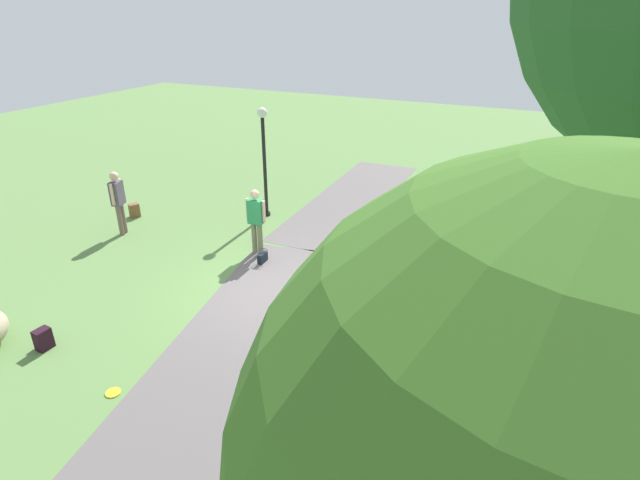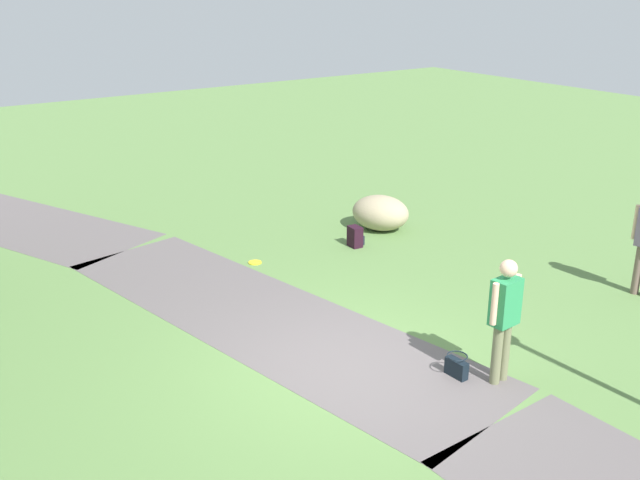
{
  "view_description": "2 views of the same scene",
  "coord_description": "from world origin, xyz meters",
  "px_view_note": "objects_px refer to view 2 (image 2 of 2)",
  "views": [
    {
      "loc": [
        8.21,
        4.79,
        5.68
      ],
      "look_at": [
        -0.75,
        0.57,
        1.02
      ],
      "focal_mm": 28.3,
      "sensor_mm": 36.0,
      "label": 1
    },
    {
      "loc": [
        -6.77,
        5.08,
        4.91
      ],
      "look_at": [
        1.67,
        -0.75,
        1.15
      ],
      "focal_mm": 40.85,
      "sensor_mm": 36.0,
      "label": 2
    }
  ],
  "objects_px": {
    "woman_with_handbag": "(504,313)",
    "frisbee_on_grass": "(255,262)",
    "backpack_by_boulder": "(355,237)",
    "lawn_boulder": "(380,213)",
    "handbag_on_grass": "(456,367)"
  },
  "relations": [
    {
      "from": "woman_with_handbag",
      "to": "handbag_on_grass",
      "type": "distance_m",
      "value": 0.98
    },
    {
      "from": "frisbee_on_grass",
      "to": "backpack_by_boulder",
      "type": "bearing_deg",
      "value": -99.9
    },
    {
      "from": "handbag_on_grass",
      "to": "frisbee_on_grass",
      "type": "relative_size",
      "value": 1.33
    },
    {
      "from": "handbag_on_grass",
      "to": "backpack_by_boulder",
      "type": "height_order",
      "value": "backpack_by_boulder"
    },
    {
      "from": "woman_with_handbag",
      "to": "frisbee_on_grass",
      "type": "relative_size",
      "value": 6.86
    },
    {
      "from": "lawn_boulder",
      "to": "handbag_on_grass",
      "type": "distance_m",
      "value": 5.85
    },
    {
      "from": "lawn_boulder",
      "to": "handbag_on_grass",
      "type": "relative_size",
      "value": 4.54
    },
    {
      "from": "lawn_boulder",
      "to": "woman_with_handbag",
      "type": "bearing_deg",
      "value": 155.44
    },
    {
      "from": "lawn_boulder",
      "to": "backpack_by_boulder",
      "type": "bearing_deg",
      "value": 116.64
    },
    {
      "from": "lawn_boulder",
      "to": "woman_with_handbag",
      "type": "relative_size",
      "value": 0.88
    },
    {
      "from": "backpack_by_boulder",
      "to": "handbag_on_grass",
      "type": "bearing_deg",
      "value": 158.06
    },
    {
      "from": "woman_with_handbag",
      "to": "handbag_on_grass",
      "type": "bearing_deg",
      "value": 43.83
    },
    {
      "from": "backpack_by_boulder",
      "to": "frisbee_on_grass",
      "type": "distance_m",
      "value": 2.05
    },
    {
      "from": "lawn_boulder",
      "to": "handbag_on_grass",
      "type": "height_order",
      "value": "lawn_boulder"
    },
    {
      "from": "frisbee_on_grass",
      "to": "woman_with_handbag",
      "type": "bearing_deg",
      "value": -174.2
    }
  ]
}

